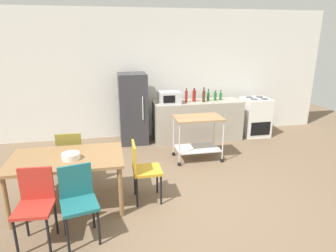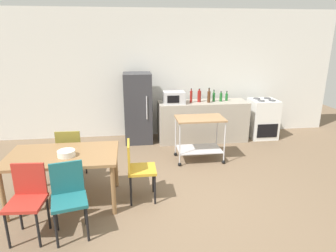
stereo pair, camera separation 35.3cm
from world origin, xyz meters
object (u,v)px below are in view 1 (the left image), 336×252
object	(u,v)px
refrigerator	(133,109)
bottle_sesame_oil	(204,96)
chair_teal	(78,198)
kitchen_cart	(198,131)
bottle_sparkling_water	(194,96)
bottle_wine	(186,96)
fruit_bowl	(71,156)
chair_mustard	(143,168)
bottle_olive_oil	(215,96)
dining_table	(67,162)
microwave	(169,98)
bottle_soy_sauce	(208,96)
stove_oven	(255,117)
chair_red	(35,202)
bottle_vinegar	(221,96)
chair_olive	(71,154)

from	to	relation	value
refrigerator	bottle_sesame_oil	size ratio (longest dim) A/B	4.82
chair_teal	kitchen_cart	size ratio (longest dim) A/B	0.98
kitchen_cart	bottle_sparkling_water	size ratio (longest dim) A/B	3.07
bottle_wine	fruit_bowl	xyz separation A→B (m)	(-2.21, -2.41, -0.24)
chair_mustard	bottle_olive_oil	distance (m)	3.13
dining_table	bottle_sparkling_water	size ratio (longest dim) A/B	5.07
microwave	dining_table	bearing A→B (deg)	-129.79
bottle_soy_sauce	refrigerator	bearing A→B (deg)	177.06
kitchen_cart	bottle_wine	distance (m)	1.17
stove_oven	fruit_bowl	distance (m)	4.66
bottle_soy_sauce	bottle_olive_oil	size ratio (longest dim) A/B	1.15
microwave	bottle_sesame_oil	xyz separation A→B (m)	(0.78, 0.00, 0.00)
bottle_olive_oil	chair_red	bearing A→B (deg)	-136.70
bottle_sparkling_water	bottle_olive_oil	bearing A→B (deg)	-0.24
chair_teal	bottle_sparkling_water	xyz separation A→B (m)	(2.28, 3.08, 0.51)
bottle_olive_oil	bottle_soy_sauce	bearing A→B (deg)	176.18
bottle_olive_oil	fruit_bowl	size ratio (longest dim) A/B	0.96
stove_oven	refrigerator	xyz separation A→B (m)	(-2.90, 0.08, 0.32)
bottle_soy_sauce	bottle_vinegar	distance (m)	0.31
bottle_sparkling_water	bottle_sesame_oil	distance (m)	0.21
bottle_olive_oil	bottle_vinegar	world-z (taller)	bottle_olive_oil
dining_table	bottle_olive_oil	size ratio (longest dim) A/B	6.60
refrigerator	bottle_olive_oil	xyz separation A→B (m)	(1.86, -0.10, 0.22)
bottle_vinegar	bottle_soy_sauce	bearing A→B (deg)	-172.48
stove_oven	bottle_vinegar	distance (m)	1.04
chair_mustard	refrigerator	xyz separation A→B (m)	(0.09, 2.50, 0.26)
stove_oven	bottle_wine	xyz separation A→B (m)	(-1.73, -0.05, 0.58)
chair_olive	bottle_wine	bearing A→B (deg)	-142.66
chair_teal	chair_olive	bearing A→B (deg)	86.38
stove_oven	kitchen_cart	size ratio (longest dim) A/B	1.01
chair_red	kitchen_cart	world-z (taller)	chair_red
bottle_soy_sauce	bottle_wine	bearing A→B (deg)	-175.24
chair_olive	stove_oven	bearing A→B (deg)	-155.25
stove_oven	dining_table	bearing A→B (deg)	-149.40
dining_table	bottle_vinegar	distance (m)	3.96
bottle_sparkling_water	bottle_olive_oil	distance (m)	0.50
refrigerator	microwave	world-z (taller)	refrigerator
bottle_soy_sauce	fruit_bowl	world-z (taller)	bottle_soy_sauce
fruit_bowl	chair_red	bearing A→B (deg)	-119.26
chair_red	chair_mustard	distance (m)	1.45
chair_olive	microwave	world-z (taller)	microwave
bottle_vinegar	kitchen_cart	bearing A→B (deg)	-127.29
bottle_sesame_oil	chair_red	bearing A→B (deg)	-134.68
microwave	bottle_wine	world-z (taller)	bottle_wine
chair_red	chair_olive	distance (m)	1.41
bottle_wine	chair_teal	bearing A→B (deg)	-124.45
bottle_sparkling_water	chair_olive	bearing A→B (deg)	-146.35
microwave	bottle_wine	distance (m)	0.39
bottle_soy_sauce	bottle_vinegar	xyz separation A→B (m)	(0.31, 0.04, -0.02)
chair_mustard	bottle_sesame_oil	world-z (taller)	bottle_sesame_oil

